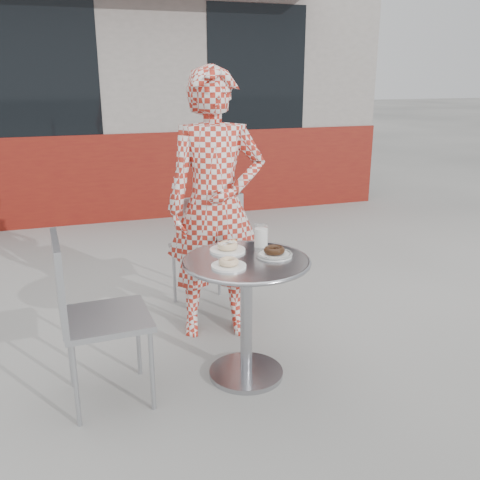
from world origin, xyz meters
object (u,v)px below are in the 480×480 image
object	(u,v)px
chair_far	(206,273)
milk_cup	(261,237)
bistro_table	(246,289)
seated_person	(216,206)
plate_checker	(274,253)
plate_near	(229,264)
plate_far	(228,248)
chair_left	(106,351)

from	to	relation	value
chair_far	milk_cup	size ratio (longest dim) A/B	6.75
bistro_table	chair_far	xyz separation A→B (m)	(0.02, 0.95, -0.26)
seated_person	plate_checker	size ratio (longest dim) A/B	8.49
plate_near	milk_cup	bearing A→B (deg)	43.68
seated_person	plate_far	xyz separation A→B (m)	(-0.06, -0.43, -0.13)
bistro_table	plate_far	bearing A→B (deg)	107.07
plate_near	milk_cup	size ratio (longest dim) A/B	1.39
bistro_table	seated_person	world-z (taller)	seated_person
bistro_table	plate_near	distance (m)	0.24
chair_left	plate_checker	bearing A→B (deg)	-92.73
bistro_table	seated_person	distance (m)	0.68
plate_checker	seated_person	bearing A→B (deg)	105.13
bistro_table	seated_person	xyz separation A→B (m)	(0.00, 0.60, 0.32)
chair_far	plate_far	bearing A→B (deg)	79.69
plate_far	plate_checker	xyz separation A→B (m)	(0.21, -0.16, -0.00)
chair_far	plate_far	world-z (taller)	chair_far
seated_person	plate_near	world-z (taller)	seated_person
plate_near	plate_checker	distance (m)	0.30
chair_far	seated_person	bearing A→B (deg)	81.86
milk_cup	chair_left	bearing A→B (deg)	-169.56
milk_cup	seated_person	bearing A→B (deg)	109.48
chair_left	bistro_table	bearing A→B (deg)	-93.63
plate_far	plate_checker	world-z (taller)	plate_far
plate_near	chair_left	bearing A→B (deg)	171.46
chair_left	seated_person	size ratio (longest dim) A/B	0.53
seated_person	plate_near	bearing A→B (deg)	-90.11
seated_person	milk_cup	size ratio (longest dim) A/B	13.07
plate_checker	milk_cup	distance (m)	0.18
chair_left	plate_checker	size ratio (longest dim) A/B	4.51
plate_far	bistro_table	bearing A→B (deg)	-72.93
plate_near	plate_far	bearing A→B (deg)	73.59
bistro_table	plate_checker	distance (m)	0.25
chair_far	milk_cup	xyz separation A→B (m)	(0.13, -0.77, 0.49)
chair_far	chair_left	distance (m)	1.22
seated_person	plate_checker	world-z (taller)	seated_person
plate_far	plate_near	world-z (taller)	plate_far
chair_far	plate_near	bearing A→B (deg)	77.02
chair_far	chair_left	world-z (taller)	chair_left
plate_checker	bistro_table	bearing A→B (deg)	-176.09
chair_far	seated_person	distance (m)	0.68
bistro_table	milk_cup	size ratio (longest dim) A/B	5.38
bistro_table	plate_near	bearing A→B (deg)	-147.32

